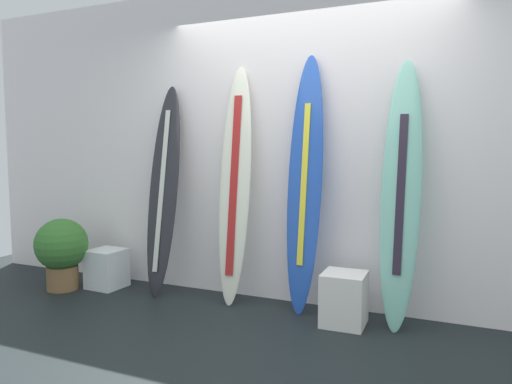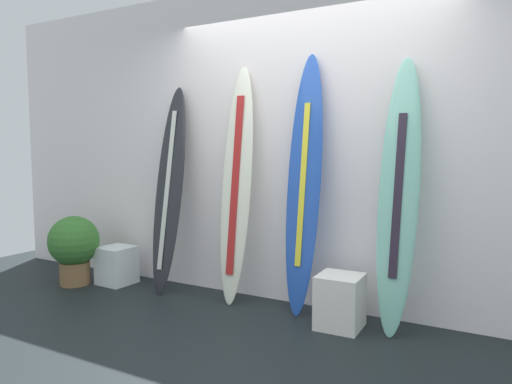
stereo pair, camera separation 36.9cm
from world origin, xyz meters
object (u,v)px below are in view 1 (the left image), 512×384
object	(u,v)px
surfboard_cobalt	(305,184)
potted_plant	(62,249)
surfboard_seafoam	(401,194)
display_block_center	(107,268)
surfboard_ivory	(235,187)
surfboard_charcoal	(164,190)
display_block_left	(344,299)

from	to	relation	value
surfboard_cobalt	potted_plant	bearing A→B (deg)	-170.99
surfboard_seafoam	potted_plant	distance (m)	3.16
surfboard_seafoam	potted_plant	xyz separation A→B (m)	(-3.08, -0.32, -0.62)
display_block_center	surfboard_ivory	bearing A→B (deg)	5.29
surfboard_ivory	display_block_center	distance (m)	1.58
surfboard_charcoal	display_block_left	bearing A→B (deg)	-3.85
display_block_center	potted_plant	size ratio (longest dim) A/B	0.54
display_block_left	potted_plant	world-z (taller)	potted_plant
display_block_left	display_block_center	world-z (taller)	display_block_left
display_block_center	potted_plant	bearing A→B (deg)	-146.95
surfboard_ivory	surfboard_cobalt	size ratio (longest dim) A/B	0.98
surfboard_ivory	display_block_left	distance (m)	1.31
display_block_left	display_block_center	bearing A→B (deg)	179.01
surfboard_seafoam	surfboard_ivory	bearing A→B (deg)	178.87
potted_plant	surfboard_cobalt	bearing A→B (deg)	9.01
surfboard_cobalt	display_block_center	world-z (taller)	surfboard_cobalt
surfboard_charcoal	surfboard_seafoam	xyz separation A→B (m)	(2.11, 0.02, 0.05)
display_block_left	potted_plant	distance (m)	2.71
surfboard_cobalt	surfboard_charcoal	bearing A→B (deg)	-177.15
surfboard_seafoam	display_block_left	world-z (taller)	surfboard_seafoam
surfboard_seafoam	potted_plant	bearing A→B (deg)	-174.05
surfboard_ivory	display_block_center	bearing A→B (deg)	-174.71
surfboard_charcoal	surfboard_cobalt	world-z (taller)	surfboard_cobalt
potted_plant	surfboard_seafoam	bearing A→B (deg)	5.95
surfboard_cobalt	display_block_left	world-z (taller)	surfboard_cobalt
surfboard_seafoam	surfboard_cobalt	bearing A→B (deg)	176.58
display_block_left	display_block_center	xyz separation A→B (m)	(-2.35, 0.04, -0.02)
display_block_center	surfboard_cobalt	bearing A→B (deg)	4.13
surfboard_charcoal	surfboard_seafoam	world-z (taller)	surfboard_seafoam
display_block_center	potted_plant	world-z (taller)	potted_plant
display_block_left	potted_plant	xyz separation A→B (m)	(-2.70, -0.18, 0.19)
surfboard_ivory	display_block_left	xyz separation A→B (m)	(1.01, -0.16, -0.82)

